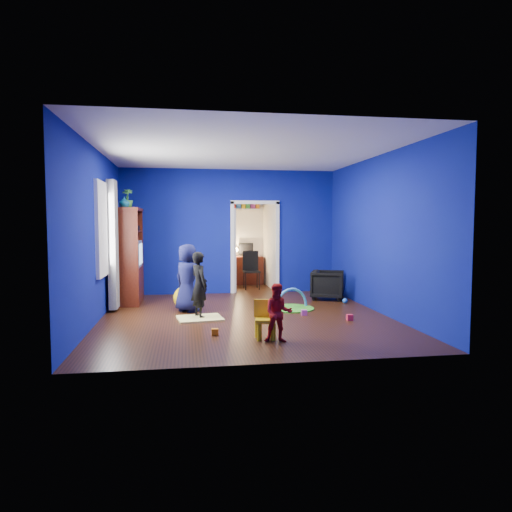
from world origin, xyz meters
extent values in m
cube|color=black|center=(0.00, 0.00, 0.00)|extent=(5.00, 5.50, 0.01)
cube|color=white|center=(0.00, 0.00, 2.90)|extent=(5.00, 5.50, 0.01)
cube|color=navy|center=(0.00, 2.75, 1.45)|extent=(5.00, 0.02, 2.90)
cube|color=navy|center=(0.00, -2.75, 1.45)|extent=(5.00, 0.02, 2.90)
cube|color=navy|center=(-2.50, 0.00, 1.45)|extent=(0.02, 5.50, 2.90)
cube|color=navy|center=(2.50, 0.00, 1.45)|extent=(0.02, 5.50, 2.90)
imported|color=black|center=(2.02, 1.55, 0.31)|extent=(0.89, 0.88, 0.63)
imported|color=black|center=(-0.80, 0.00, 0.58)|extent=(0.43, 0.50, 1.16)
imported|color=#0E1035|center=(-1.00, 0.60, 0.63)|extent=(0.72, 0.73, 1.27)
imported|color=#B51513|center=(0.23, -1.80, 0.41)|extent=(0.44, 0.37, 0.82)
imported|color=#0D646C|center=(-2.22, 1.44, 2.07)|extent=(0.27, 0.27, 0.22)
imported|color=#3C8D33|center=(-2.22, 1.96, 2.17)|extent=(0.24, 0.24, 0.41)
cube|color=#370F09|center=(-2.22, 1.74, 0.98)|extent=(0.58, 1.14, 1.96)
cube|color=silver|center=(-2.18, 1.74, 1.02)|extent=(0.46, 0.70, 0.54)
cube|color=#F2E07A|center=(-0.80, -0.10, 0.01)|extent=(0.83, 0.70, 0.03)
sphere|color=yellow|center=(-1.05, 0.85, 0.22)|extent=(0.45, 0.45, 0.45)
cube|color=yellow|center=(0.08, -1.60, 0.25)|extent=(0.32, 0.32, 0.50)
cylinder|color=#409521|center=(0.97, 0.56, 0.01)|extent=(0.88, 0.88, 0.02)
torus|color=#3F8CD8|center=(0.97, 0.56, 0.02)|extent=(0.74, 0.37, 0.79)
cube|color=white|center=(-2.48, 0.35, 1.55)|extent=(0.03, 0.95, 1.55)
cube|color=slate|center=(-2.37, 0.90, 1.25)|extent=(0.14, 0.42, 2.40)
cube|color=white|center=(0.60, 2.75, 1.05)|extent=(1.16, 0.10, 2.10)
cube|color=#3D140A|center=(0.60, 4.26, 0.38)|extent=(0.88, 0.44, 0.75)
cube|color=black|center=(0.60, 4.38, 0.95)|extent=(0.40, 0.05, 0.32)
sphere|color=#FFD88C|center=(0.32, 4.32, 0.93)|extent=(0.14, 0.14, 0.14)
cube|color=black|center=(0.60, 3.30, 0.46)|extent=(0.40, 0.40, 0.92)
cube|color=white|center=(0.60, 4.37, 2.02)|extent=(0.88, 0.24, 0.04)
cube|color=#EE2744|center=(1.72, -0.60, 0.05)|extent=(0.10, 0.08, 0.10)
sphere|color=blue|center=(2.21, 0.99, 0.06)|extent=(0.11, 0.11, 0.11)
cube|color=orange|center=(-0.62, -1.29, 0.05)|extent=(0.10, 0.08, 0.10)
sphere|color=green|center=(0.60, 0.29, 0.06)|extent=(0.11, 0.11, 0.11)
cube|color=#CE4DA9|center=(1.06, -0.07, 0.05)|extent=(0.10, 0.08, 0.10)
camera|label=1|loc=(-1.04, -7.92, 1.66)|focal=32.00mm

